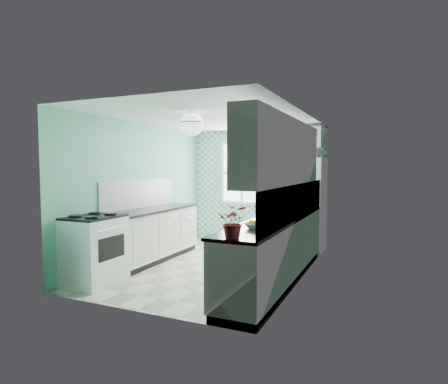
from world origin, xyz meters
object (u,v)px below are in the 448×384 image
at_px(ceiling_light, 192,124).
at_px(microwave, 304,150).
at_px(fruit_bowl, 256,226).
at_px(stove, 94,249).
at_px(fridge, 303,204).
at_px(potted_plant, 234,222).
at_px(sink, 294,211).

xyz_separation_m(ceiling_light, microwave, (1.11, 2.60, -0.30)).
bearing_deg(ceiling_light, fruit_bowl, -25.75).
bearing_deg(microwave, fruit_bowl, 91.97).
relative_size(fruit_bowl, microwave, 0.47).
bearing_deg(stove, fridge, 57.08).
distance_m(stove, microwave, 4.36).
distance_m(stove, potted_plant, 2.53).
distance_m(fridge, sink, 1.23).
height_order(ceiling_light, microwave, ceiling_light).
distance_m(sink, microwave, 1.65).
relative_size(potted_plant, microwave, 0.61).
xyz_separation_m(stove, fruit_bowl, (2.40, 0.19, 0.47)).
bearing_deg(fridge, microwave, 52.34).
bearing_deg(ceiling_light, microwave, 66.91).
bearing_deg(potted_plant, fruit_bowl, 90.00).
height_order(ceiling_light, stove, ceiling_light).
relative_size(ceiling_light, stove, 0.36).
xyz_separation_m(ceiling_light, fruit_bowl, (1.20, -0.58, -1.35)).
relative_size(ceiling_light, potted_plant, 0.99).
bearing_deg(fruit_bowl, microwave, 91.62).
relative_size(ceiling_light, fruit_bowl, 1.29).
height_order(stove, sink, sink).
distance_m(fruit_bowl, potted_plant, 0.72).
height_order(ceiling_light, sink, ceiling_light).
xyz_separation_m(sink, fruit_bowl, (-0.00, -1.96, 0.04)).
distance_m(sink, potted_plant, 2.67).
bearing_deg(microwave, fridge, 53.79).
xyz_separation_m(stove, sink, (2.40, 2.15, 0.42)).
bearing_deg(fridge, ceiling_light, -114.18).
distance_m(potted_plant, microwave, 3.99).
bearing_deg(fruit_bowl, sink, 89.89).
relative_size(sink, microwave, 0.92).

